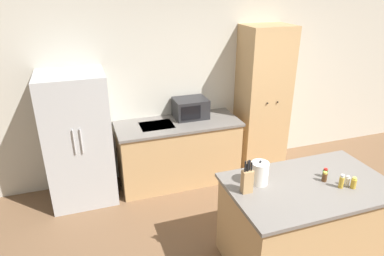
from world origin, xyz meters
The scene contains 13 objects.
wall_back centered at (0.00, 2.33, 1.30)m, with size 7.20×0.06×2.60m.
refrigerator centered at (-2.21, 1.96, 0.85)m, with size 0.79×0.70×1.69m.
back_counter centered at (-0.91, 1.97, 0.45)m, with size 1.69×0.70×0.90m.
pantry_cabinet centered at (0.41, 2.04, 1.06)m, with size 0.68×0.55×2.12m.
kitchen_island centered at (-0.17, 0.08, 0.46)m, with size 1.55×0.94×0.91m.
microwave centered at (-0.69, 2.10, 1.03)m, with size 0.46×0.37×0.27m.
knife_block centered at (-0.80, 0.16, 1.04)m, with size 0.10×0.07×0.33m.
spice_bottle_tall_dark centered at (0.06, -0.05, 0.98)m, with size 0.05×0.05×0.14m.
spice_bottle_short_red centered at (-0.01, 0.09, 0.96)m, with size 0.05×0.05×0.10m.
spice_bottle_amber_oil centered at (0.16, -0.10, 0.97)m, with size 0.05×0.05×0.11m.
spice_bottle_green_herb centered at (0.05, 0.15, 0.96)m, with size 0.05×0.05×0.09m.
spice_bottle_pale_salt centered at (0.14, -0.04, 0.96)m, with size 0.04×0.04×0.10m.
kettle centered at (-0.62, 0.26, 1.02)m, with size 0.17×0.17×0.24m.
Camera 1 is at (-2.11, -2.15, 2.69)m, focal length 32.00 mm.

